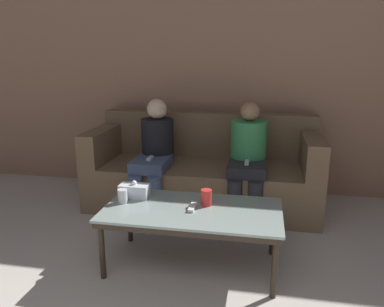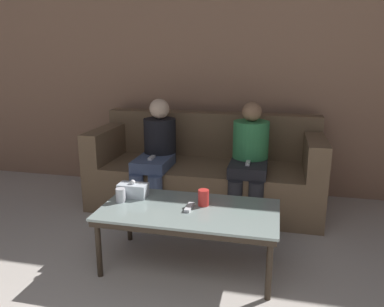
{
  "view_description": "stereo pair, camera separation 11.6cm",
  "coord_description": "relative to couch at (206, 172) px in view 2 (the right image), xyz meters",
  "views": [
    {
      "loc": [
        0.57,
        -0.11,
        1.5
      ],
      "look_at": [
        0.0,
        2.87,
        0.69
      ],
      "focal_mm": 35.0,
      "sensor_mm": 36.0,
      "label": 1
    },
    {
      "loc": [
        0.68,
        -0.08,
        1.5
      ],
      "look_at": [
        0.0,
        2.87,
        0.69
      ],
      "focal_mm": 35.0,
      "sensor_mm": 36.0,
      "label": 2
    }
  ],
  "objects": [
    {
      "name": "couch",
      "position": [
        0.0,
        0.0,
        0.0
      ],
      "size": [
        2.25,
        0.89,
        0.91
      ],
      "color": "brown",
      "rests_on": "ground_plane"
    },
    {
      "name": "coffee_table",
      "position": [
        0.11,
        -1.2,
        0.07
      ],
      "size": [
        1.25,
        0.64,
        0.45
      ],
      "color": "#8C9E99",
      "rests_on": "ground_plane"
    },
    {
      "name": "tissue_box",
      "position": [
        -0.36,
        -1.07,
        0.16
      ],
      "size": [
        0.22,
        0.12,
        0.13
      ],
      "color": "silver",
      "rests_on": "coffee_table"
    },
    {
      "name": "game_remote",
      "position": [
        0.11,
        -1.2,
        0.12
      ],
      "size": [
        0.04,
        0.15,
        0.02
      ],
      "color": "white",
      "rests_on": "coffee_table"
    },
    {
      "name": "wall_back",
      "position": [
        0.0,
        0.52,
        0.97
      ],
      "size": [
        12.0,
        0.06,
        2.6
      ],
      "color": "#9E755B",
      "rests_on": "ground_plane"
    },
    {
      "name": "seated_person_left_end",
      "position": [
        -0.45,
        -0.23,
        0.25
      ],
      "size": [
        0.32,
        0.67,
        1.08
      ],
      "color": "#47567A",
      "rests_on": "ground_plane"
    },
    {
      "name": "cup_near_left",
      "position": [
        -0.41,
        -1.19,
        0.16
      ],
      "size": [
        0.07,
        0.07,
        0.1
      ],
      "color": "silver",
      "rests_on": "coffee_table"
    },
    {
      "name": "cup_near_right",
      "position": [
        0.2,
        -1.12,
        0.17
      ],
      "size": [
        0.08,
        0.08,
        0.12
      ],
      "color": "red",
      "rests_on": "coffee_table"
    },
    {
      "name": "seated_person_mid_left",
      "position": [
        0.45,
        -0.21,
        0.25
      ],
      "size": [
        0.34,
        0.64,
        1.08
      ],
      "color": "#28282D",
      "rests_on": "ground_plane"
    }
  ]
}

